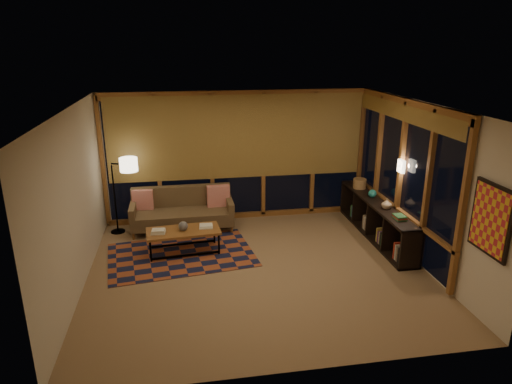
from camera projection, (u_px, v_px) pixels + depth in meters
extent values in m
cube|color=#977B5F|center=(257.00, 270.00, 7.59)|extent=(5.50, 5.00, 0.01)
cube|color=#F5EDCD|center=(258.00, 107.00, 6.74)|extent=(5.50, 5.00, 0.01)
cube|color=beige|center=(237.00, 156.00, 9.51)|extent=(5.50, 0.01, 2.70)
cube|color=beige|center=(297.00, 266.00, 4.82)|extent=(5.50, 0.01, 2.70)
cube|color=beige|center=(74.00, 203.00, 6.73)|extent=(0.01, 5.00, 2.70)
cube|color=beige|center=(420.00, 184.00, 7.60)|extent=(0.01, 5.00, 2.70)
cube|color=#9B4827|center=(181.00, 255.00, 8.12)|extent=(2.70, 1.98, 0.01)
sphere|color=black|center=(183.00, 226.00, 8.06)|extent=(0.22, 0.22, 0.17)
cylinder|color=#AC7C56|center=(360.00, 184.00, 9.45)|extent=(0.29, 0.29, 0.20)
sphere|color=teal|center=(372.00, 194.00, 8.89)|extent=(0.18, 0.18, 0.16)
imported|color=tan|center=(387.00, 204.00, 8.29)|extent=(0.23, 0.23, 0.19)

